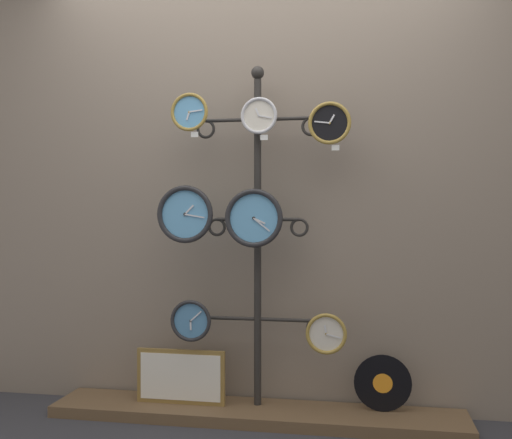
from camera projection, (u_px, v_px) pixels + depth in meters
The scene contains 15 objects.
shop_wall at pixel (263, 159), 3.38m from camera, with size 4.40×0.04×2.80m.
low_shelf at pixel (256, 414), 3.18m from camera, with size 2.20×0.36×0.06m.
display_stand at pixel (258, 305), 3.23m from camera, with size 0.70×0.42×1.89m.
clock_top_left at pixel (190, 112), 3.19m from camera, with size 0.21×0.04×0.21m.
clock_top_center at pixel (259, 116), 3.15m from camera, with size 0.20×0.04×0.20m.
clock_top_right at pixel (330, 123), 3.07m from camera, with size 0.22×0.04×0.22m.
clock_middle_left at pixel (185, 214), 3.19m from camera, with size 0.31×0.04×0.31m.
clock_middle_center at pixel (254, 218), 3.12m from camera, with size 0.31×0.04×0.31m.
clock_bottom_left at pixel (191, 321), 3.21m from camera, with size 0.22×0.04×0.22m.
clock_bottom_right at pixel (326, 334), 3.06m from camera, with size 0.21×0.04×0.21m.
vinyl_record at pixel (383, 383), 3.12m from camera, with size 0.30×0.01×0.30m.
picture_frame at pixel (181, 377), 3.25m from camera, with size 0.49×0.02×0.29m.
price_tag_upper at pixel (195, 134), 3.18m from camera, with size 0.04×0.00×0.03m.
price_tag_mid at pixel (264, 137), 3.14m from camera, with size 0.04×0.00×0.03m.
price_tag_lower at pixel (335, 148), 3.06m from camera, with size 0.04×0.00×0.03m.
Camera 1 is at (0.57, -2.77, 1.09)m, focal length 42.00 mm.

